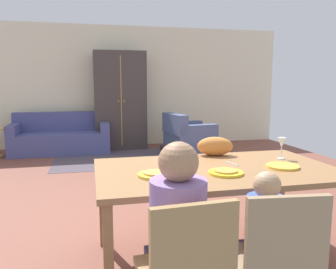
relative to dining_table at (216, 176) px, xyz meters
The scene contains 20 objects.
ground_plane 2.20m from the dining_table, 94.97° to the left, with size 7.44×6.64×0.02m, color brown.
back_wall 5.48m from the dining_table, 91.89° to the left, with size 7.44×0.10×2.70m, color #EFE6C3.
dining_table is the anchor object (origin of this frame).
plate_near_man 0.52m from the dining_table, 166.60° to the right, with size 0.25×0.25×0.02m, color yellow.
pizza_near_man 0.53m from the dining_table, 166.60° to the right, with size 0.17×0.17×0.01m, color #E69B48.
plate_near_child 0.19m from the dining_table, 90.00° to the right, with size 0.25×0.25×0.02m, color yellow.
pizza_near_child 0.20m from the dining_table, 90.00° to the right, with size 0.17×0.17×0.01m, color gold.
plate_near_woman 0.52m from the dining_table, 11.23° to the right, with size 0.25×0.25×0.02m, color yellow.
wine_glass 0.71m from the dining_table, 15.27° to the left, with size 0.07×0.07×0.19m.
fork 0.29m from the dining_table, 169.69° to the right, with size 0.02×0.15×0.01m, color silver.
knife 0.20m from the dining_table, 31.24° to the left, with size 0.01×0.17×0.01m, color silver.
person_man 0.90m from the dining_table, 125.08° to the right, with size 0.30×0.41×1.11m.
dining_chair_child 0.92m from the dining_table, 90.56° to the right, with size 0.46×0.46×0.87m.
person_child 0.77m from the dining_table, 89.74° to the right, with size 0.22×0.30×0.92m.
cat 0.48m from the dining_table, 71.00° to the left, with size 0.32×0.16×0.17m, color orange.
area_rug 4.04m from the dining_table, 94.78° to the left, with size 2.60×1.80×0.01m, color #50454F.
couch 5.08m from the dining_table, 107.75° to the left, with size 1.94×0.86×0.82m.
armchair 4.29m from the dining_table, 76.69° to the left, with size 0.99×0.98×0.82m.
armoire 5.07m from the dining_table, 93.36° to the left, with size 1.10×0.59×2.10m.
handbag 3.74m from the dining_table, 82.44° to the left, with size 0.32×0.16×0.26m, color black.
Camera 1 is at (-0.75, -3.72, 1.39)m, focal length 36.00 mm.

